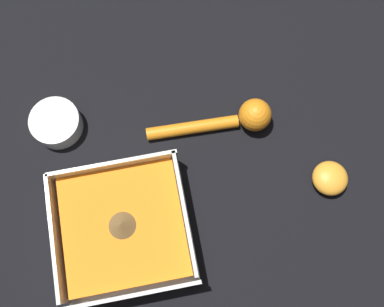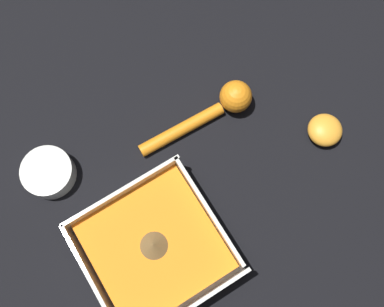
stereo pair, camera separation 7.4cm
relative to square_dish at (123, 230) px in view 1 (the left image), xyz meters
The scene contains 5 objects.
ground_plane 0.02m from the square_dish, 123.28° to the right, with size 4.00×4.00×0.00m, color black.
square_dish is the anchor object (origin of this frame).
spice_bowl 0.22m from the square_dish, 66.75° to the right, with size 0.09×0.09×0.03m.
lemon_squeezer 0.27m from the square_dish, 145.35° to the right, with size 0.22×0.06×0.06m.
lemon_half 0.35m from the square_dish, behind, with size 0.06×0.06×0.03m.
Camera 1 is at (-0.09, 0.10, 0.74)m, focal length 42.00 mm.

